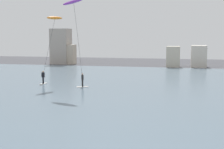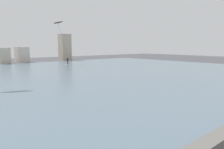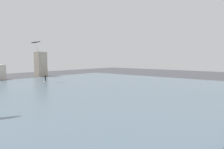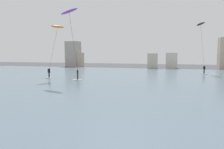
% 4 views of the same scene
% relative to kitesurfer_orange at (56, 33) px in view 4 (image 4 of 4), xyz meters
% --- Properties ---
extents(water_bay, '(84.00, 52.00, 0.10)m').
position_rel_kitesurfer_orange_xyz_m(water_bay, '(11.04, -2.54, -7.16)').
color(water_bay, slate).
rests_on(water_bay, ground).
extents(far_shore_buildings, '(44.44, 5.44, 7.87)m').
position_rel_kitesurfer_orange_xyz_m(far_shore_buildings, '(7.70, 27.01, -4.10)').
color(far_shore_buildings, '#A89E93').
rests_on(far_shore_buildings, ground).
extents(kitesurfer_orange, '(2.65, 2.74, 8.34)m').
position_rel_kitesurfer_orange_xyz_m(kitesurfer_orange, '(0.00, 0.00, 0.00)').
color(kitesurfer_orange, silver).
rests_on(kitesurfer_orange, water_bay).
extents(kitesurfer_black, '(1.98, 5.57, 10.19)m').
position_rel_kitesurfer_orange_xyz_m(kitesurfer_black, '(23.68, 15.39, 1.73)').
color(kitesurfer_black, silver).
rests_on(kitesurfer_black, water_bay).
extents(kitesurfer_purple, '(2.95, 3.03, 10.27)m').
position_rel_kitesurfer_orange_xyz_m(kitesurfer_purple, '(3.87, -3.12, 1.53)').
color(kitesurfer_purple, silver).
rests_on(kitesurfer_purple, water_bay).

